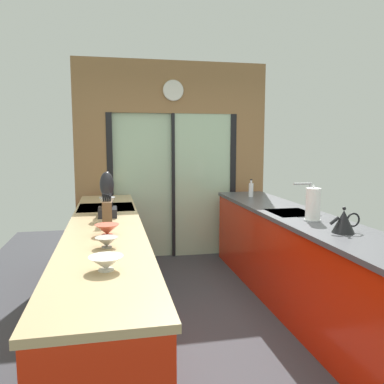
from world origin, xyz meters
The scene contains 14 objects.
ground_plane centered at (0.00, 0.60, -0.01)m, with size 5.04×7.60×0.02m, color #38383D.
back_wall_unit centered at (0.00, 2.40, 1.52)m, with size 2.64×0.12×2.70m.
left_counter_run centered at (-0.91, 0.13, 0.47)m, with size 0.62×3.80×0.92m.
right_counter_run centered at (0.91, 0.30, 0.46)m, with size 0.62×3.80×0.92m.
sink_faucet centered at (1.06, 0.55, 1.11)m, with size 0.19×0.02×0.30m.
oven_range centered at (-0.91, 1.25, 0.46)m, with size 0.60×0.60×0.92m.
mixing_bowl_near centered at (-0.89, -0.89, 0.96)m, with size 0.19×0.19×0.08m.
mixing_bowl_mid centered at (-0.89, -0.41, 0.96)m, with size 0.15×0.15×0.07m.
mixing_bowl_far centered at (-0.89, -0.06, 0.96)m, with size 0.18×0.18×0.08m.
knife_block centered at (-0.89, 0.33, 1.02)m, with size 0.08×0.14×0.26m.
stand_mixer centered at (-0.89, 0.72, 1.08)m, with size 0.17×0.27×0.42m.
kettle centered at (0.89, -0.35, 1.01)m, with size 0.26×0.17×0.20m.
soap_bottle centered at (0.89, 1.69, 1.01)m, with size 0.06×0.06×0.22m.
paper_towel_roll centered at (0.89, 0.13, 1.06)m, with size 0.15×0.15×0.32m.
Camera 1 is at (-0.85, -3.01, 1.62)m, focal length 36.86 mm.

